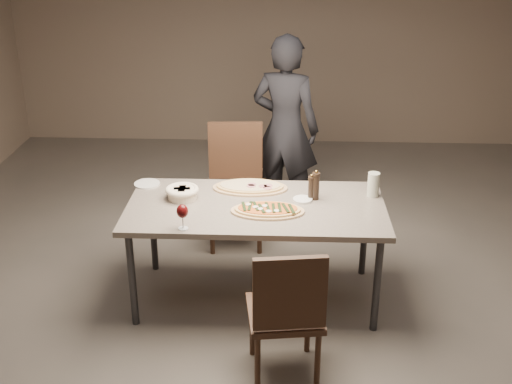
{
  "coord_description": "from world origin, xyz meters",
  "views": [
    {
      "loc": [
        0.17,
        -4.04,
        2.64
      ],
      "look_at": [
        0.0,
        0.0,
        0.85
      ],
      "focal_mm": 45.0,
      "sensor_mm": 36.0,
      "label": 1
    }
  ],
  "objects_px": {
    "dining_table": "(256,212)",
    "chair_near": "(287,309)",
    "diner": "(285,129)",
    "carafe": "(373,185)",
    "pepper_mill_left": "(311,187)",
    "bread_basket": "(182,192)",
    "zucchini_pizza": "(267,210)",
    "chair_far": "(236,177)",
    "ham_pizza": "(250,187)"
  },
  "relations": [
    {
      "from": "chair_far",
      "to": "diner",
      "type": "relative_size",
      "value": 0.6
    },
    {
      "from": "ham_pizza",
      "to": "pepper_mill_left",
      "type": "height_order",
      "value": "pepper_mill_left"
    },
    {
      "from": "zucchini_pizza",
      "to": "pepper_mill_left",
      "type": "relative_size",
      "value": 2.65
    },
    {
      "from": "dining_table",
      "to": "chair_far",
      "type": "xyz_separation_m",
      "value": [
        -0.21,
        0.94,
        -0.13
      ]
    },
    {
      "from": "zucchini_pizza",
      "to": "bread_basket",
      "type": "height_order",
      "value": "bread_basket"
    },
    {
      "from": "zucchini_pizza",
      "to": "chair_far",
      "type": "bearing_deg",
      "value": 81.62
    },
    {
      "from": "zucchini_pizza",
      "to": "chair_near",
      "type": "height_order",
      "value": "chair_near"
    },
    {
      "from": "ham_pizza",
      "to": "diner",
      "type": "relative_size",
      "value": 0.33
    },
    {
      "from": "ham_pizza",
      "to": "chair_near",
      "type": "distance_m",
      "value": 1.25
    },
    {
      "from": "zucchini_pizza",
      "to": "chair_far",
      "type": "height_order",
      "value": "chair_far"
    },
    {
      "from": "zucchini_pizza",
      "to": "diner",
      "type": "distance_m",
      "value": 1.54
    },
    {
      "from": "bread_basket",
      "to": "ham_pizza",
      "type": "bearing_deg",
      "value": 21.68
    },
    {
      "from": "dining_table",
      "to": "diner",
      "type": "distance_m",
      "value": 1.44
    },
    {
      "from": "dining_table",
      "to": "chair_far",
      "type": "bearing_deg",
      "value": 102.75
    },
    {
      "from": "zucchini_pizza",
      "to": "chair_far",
      "type": "relative_size",
      "value": 0.5
    },
    {
      "from": "dining_table",
      "to": "pepper_mill_left",
      "type": "height_order",
      "value": "pepper_mill_left"
    },
    {
      "from": "zucchini_pizza",
      "to": "bread_basket",
      "type": "distance_m",
      "value": 0.64
    },
    {
      "from": "chair_far",
      "to": "diner",
      "type": "height_order",
      "value": "diner"
    },
    {
      "from": "chair_near",
      "to": "chair_far",
      "type": "bearing_deg",
      "value": 95.49
    },
    {
      "from": "pepper_mill_left",
      "to": "carafe",
      "type": "distance_m",
      "value": 0.45
    },
    {
      "from": "dining_table",
      "to": "carafe",
      "type": "height_order",
      "value": "carafe"
    },
    {
      "from": "bread_basket",
      "to": "chair_near",
      "type": "height_order",
      "value": "chair_near"
    },
    {
      "from": "dining_table",
      "to": "chair_far",
      "type": "relative_size",
      "value": 1.78
    },
    {
      "from": "pepper_mill_left",
      "to": "ham_pizza",
      "type": "bearing_deg",
      "value": 160.13
    },
    {
      "from": "ham_pizza",
      "to": "zucchini_pizza",
      "type": "bearing_deg",
      "value": -73.37
    },
    {
      "from": "zucchini_pizza",
      "to": "diner",
      "type": "relative_size",
      "value": 0.3
    },
    {
      "from": "dining_table",
      "to": "zucchini_pizza",
      "type": "height_order",
      "value": "zucchini_pizza"
    },
    {
      "from": "zucchini_pizza",
      "to": "chair_far",
      "type": "xyz_separation_m",
      "value": [
        -0.3,
        1.05,
        -0.2
      ]
    },
    {
      "from": "dining_table",
      "to": "bread_basket",
      "type": "distance_m",
      "value": 0.55
    },
    {
      "from": "ham_pizza",
      "to": "pepper_mill_left",
      "type": "distance_m",
      "value": 0.47
    },
    {
      "from": "ham_pizza",
      "to": "diner",
      "type": "bearing_deg",
      "value": 74.64
    },
    {
      "from": "bread_basket",
      "to": "pepper_mill_left",
      "type": "xyz_separation_m",
      "value": [
        0.91,
        0.03,
        0.04
      ]
    },
    {
      "from": "carafe",
      "to": "ham_pizza",
      "type": "bearing_deg",
      "value": 174.33
    },
    {
      "from": "pepper_mill_left",
      "to": "carafe",
      "type": "xyz_separation_m",
      "value": [
        0.44,
        0.07,
        -0.0
      ]
    },
    {
      "from": "zucchini_pizza",
      "to": "pepper_mill_left",
      "type": "xyz_separation_m",
      "value": [
        0.3,
        0.23,
        0.07
      ]
    },
    {
      "from": "pepper_mill_left",
      "to": "chair_near",
      "type": "bearing_deg",
      "value": -99.28
    },
    {
      "from": "carafe",
      "to": "zucchini_pizza",
      "type": "bearing_deg",
      "value": -158.0
    },
    {
      "from": "zucchini_pizza",
      "to": "chair_near",
      "type": "xyz_separation_m",
      "value": [
        0.13,
        -0.8,
        -0.25
      ]
    },
    {
      "from": "bread_basket",
      "to": "carafe",
      "type": "bearing_deg",
      "value": 4.25
    },
    {
      "from": "ham_pizza",
      "to": "diner",
      "type": "distance_m",
      "value": 1.17
    },
    {
      "from": "carafe",
      "to": "dining_table",
      "type": "bearing_deg",
      "value": -166.99
    },
    {
      "from": "chair_near",
      "to": "bread_basket",
      "type": "bearing_deg",
      "value": 119.1
    },
    {
      "from": "ham_pizza",
      "to": "bread_basket",
      "type": "height_order",
      "value": "bread_basket"
    },
    {
      "from": "dining_table",
      "to": "chair_near",
      "type": "relative_size",
      "value": 1.96
    },
    {
      "from": "chair_near",
      "to": "chair_far",
      "type": "distance_m",
      "value": 1.9
    },
    {
      "from": "dining_table",
      "to": "pepper_mill_left",
      "type": "xyz_separation_m",
      "value": [
        0.39,
        0.12,
        0.15
      ]
    },
    {
      "from": "zucchini_pizza",
      "to": "ham_pizza",
      "type": "relative_size",
      "value": 0.91
    },
    {
      "from": "bread_basket",
      "to": "pepper_mill_left",
      "type": "distance_m",
      "value": 0.92
    },
    {
      "from": "carafe",
      "to": "diner",
      "type": "distance_m",
      "value": 1.38
    },
    {
      "from": "chair_near",
      "to": "diner",
      "type": "xyz_separation_m",
      "value": [
        -0.01,
        2.33,
        0.33
      ]
    }
  ]
}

